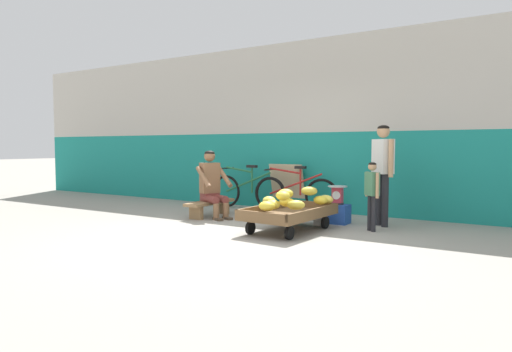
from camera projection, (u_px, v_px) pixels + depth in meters
ground_plane at (235, 238)px, 6.05m from camera, size 80.00×80.00×0.00m
back_wall at (325, 126)px, 8.46m from camera, size 16.00×0.30×3.18m
banana_cart at (289, 215)px, 6.49m from camera, size 0.93×1.49×0.36m
banana_pile at (292, 200)px, 6.39m from camera, size 0.92×1.37×0.26m
low_bench at (210, 205)px, 7.89m from camera, size 0.33×1.11×0.27m
vendor_seated at (212, 184)px, 7.79m from camera, size 0.74×0.63×1.14m
plastic_crate at (337, 214)px, 7.16m from camera, size 0.36×0.28×0.30m
weighing_scale at (337, 195)px, 7.14m from camera, size 0.30×0.30×0.29m
bicycle_near_left at (247, 191)px, 8.81m from camera, size 1.66×0.48×0.86m
bicycle_far_left at (295, 193)px, 8.37m from camera, size 1.66×0.48×0.86m
sign_board at (288, 187)px, 8.74m from camera, size 0.70×0.24×0.88m
customer_adult at (383, 164)px, 6.87m from camera, size 0.39×0.36×1.53m
customer_child at (372, 189)px, 6.48m from camera, size 0.25×0.23×0.99m
shopping_bag at (320, 218)px, 6.98m from camera, size 0.18×0.12×0.24m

